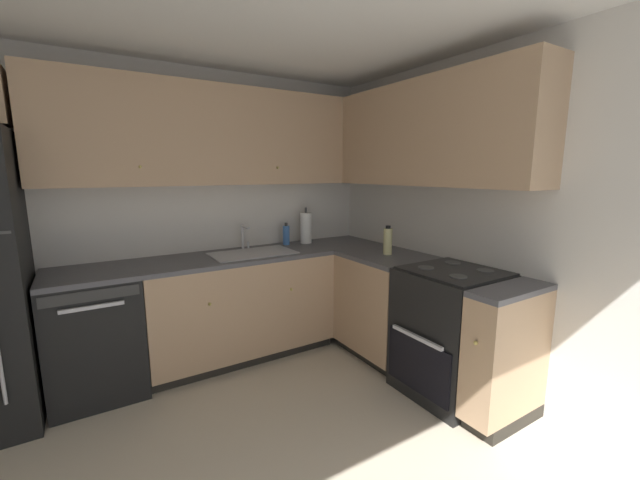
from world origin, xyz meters
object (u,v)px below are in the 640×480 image
object	(u,v)px
oven_range	(451,331)
oil_bottle	(388,241)
dishwasher	(95,336)
soap_bottle	(286,235)
paper_towel_roll	(306,228)

from	to	relation	value
oven_range	oil_bottle	xyz separation A→B (m)	(-0.02, 0.67, 0.55)
oven_range	oil_bottle	distance (m)	0.87
dishwasher	oil_bottle	world-z (taller)	oil_bottle
soap_bottle	oven_range	bearing A→B (deg)	-70.29
dishwasher	soap_bottle	bearing A→B (deg)	6.37
dishwasher	soap_bottle	size ratio (longest dim) A/B	4.13
paper_towel_roll	oil_bottle	bearing A→B (deg)	-68.64
dishwasher	oven_range	xyz separation A→B (m)	(2.16, -1.32, 0.02)
oven_range	paper_towel_roll	world-z (taller)	paper_towel_roll
oil_bottle	paper_towel_roll	bearing A→B (deg)	111.36
dishwasher	oven_range	distance (m)	2.53
soap_bottle	oil_bottle	size ratio (longest dim) A/B	0.86
paper_towel_roll	soap_bottle	bearing A→B (deg)	174.35
paper_towel_roll	oil_bottle	world-z (taller)	paper_towel_roll
soap_bottle	paper_towel_roll	size ratio (longest dim) A/B	0.59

